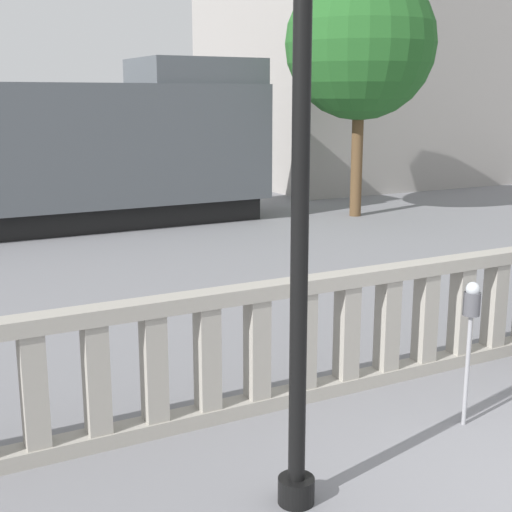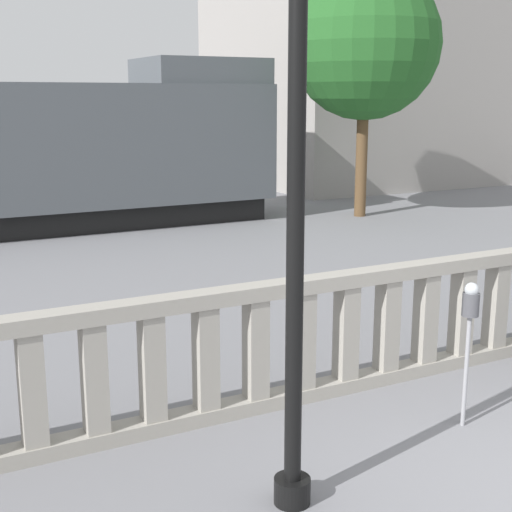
% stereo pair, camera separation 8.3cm
% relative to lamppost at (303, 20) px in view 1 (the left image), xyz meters
% --- Properties ---
extents(balustrade, '(12.48, 0.24, 1.26)m').
position_rel_lamppost_xyz_m(balustrade, '(2.07, 1.56, -2.84)').
color(balustrade, '#9E998E').
rests_on(balustrade, ground).
extents(lamppost, '(0.43, 0.43, 5.26)m').
position_rel_lamppost_xyz_m(lamppost, '(0.00, 0.00, 0.00)').
color(lamppost, black).
rests_on(lamppost, ground).
extents(parking_meter, '(0.15, 0.15, 1.37)m').
position_rel_lamppost_xyz_m(parking_meter, '(2.06, 0.38, -2.39)').
color(parking_meter, '#99999E').
rests_on(parking_meter, ground).
extents(tree_left, '(3.65, 3.65, 6.04)m').
position_rel_lamppost_xyz_m(tree_left, '(8.14, 10.50, 0.73)').
color(tree_left, brown).
rests_on(tree_left, ground).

